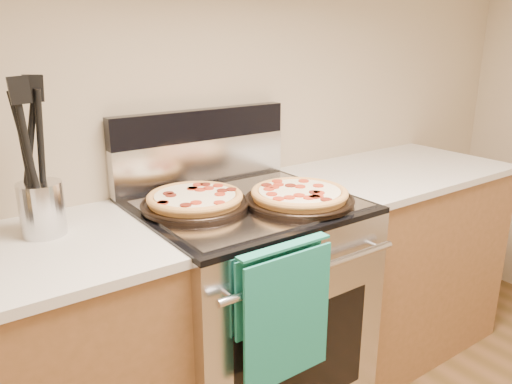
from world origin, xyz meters
TOP-DOWN VIEW (x-y plane):
  - wall_back at (0.00, 2.00)m, footprint 4.00×0.00m
  - range_body at (0.00, 1.65)m, footprint 0.76×0.68m
  - oven_window at (0.00, 1.31)m, footprint 0.56×0.01m
  - cooktop at (0.00, 1.65)m, footprint 0.76×0.68m
  - backsplash_lower at (0.00, 1.96)m, footprint 0.76×0.06m
  - backsplash_upper at (0.00, 1.96)m, footprint 0.76×0.06m
  - oven_handle at (0.00, 1.27)m, footprint 0.70×0.03m
  - dish_towel at (-0.12, 1.27)m, footprint 0.32×0.05m
  - foil_sheet at (0.00, 1.62)m, footprint 0.70×0.55m
  - cabinet_right at (0.88, 1.68)m, footprint 1.00×0.62m
  - countertop_right at (0.88, 1.68)m, footprint 1.02×0.64m
  - pepperoni_pizza_back at (-0.18, 1.70)m, footprint 0.47×0.47m
  - pepperoni_pizza_front at (0.14, 1.52)m, footprint 0.39×0.39m
  - utensil_crock at (-0.66, 1.78)m, footprint 0.16×0.16m

SIDE VIEW (x-z plane):
  - cabinet_right at x=0.88m, z-range 0.00..0.88m
  - range_body at x=0.00m, z-range 0.00..0.90m
  - oven_window at x=0.00m, z-range 0.25..0.65m
  - dish_towel at x=-0.12m, z-range 0.49..0.91m
  - oven_handle at x=0.00m, z-range 0.79..0.81m
  - countertop_right at x=0.88m, z-range 0.88..0.91m
  - cooktop at x=0.00m, z-range 0.90..0.92m
  - foil_sheet at x=0.00m, z-range 0.92..0.93m
  - pepperoni_pizza_back at x=-0.18m, z-range 0.93..0.98m
  - pepperoni_pizza_front at x=0.14m, z-range 0.93..0.98m
  - utensil_crock at x=-0.66m, z-range 0.91..1.08m
  - backsplash_lower at x=0.00m, z-range 0.92..1.10m
  - backsplash_upper at x=0.00m, z-range 1.10..1.22m
  - wall_back at x=0.00m, z-range -0.65..3.35m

